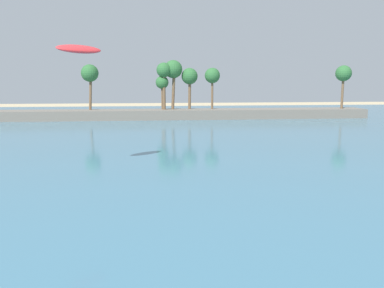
# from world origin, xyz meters

# --- Properties ---
(sea) EXTENTS (220.00, 106.26, 0.06)m
(sea) POSITION_xyz_m (0.00, 59.75, 0.03)
(sea) COLOR teal
(sea) RESTS_ON ground
(palm_headland) EXTENTS (80.71, 6.08, 11.01)m
(palm_headland) POSITION_xyz_m (0.31, 73.02, 2.43)
(palm_headland) COLOR slate
(palm_headland) RESTS_ON ground
(kite_aloft_high_over_bay) EXTENTS (3.71, 3.21, 0.97)m
(kite_aloft_high_over_bay) POSITION_xyz_m (-6.42, 29.71, 9.40)
(kite_aloft_high_over_bay) COLOR red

